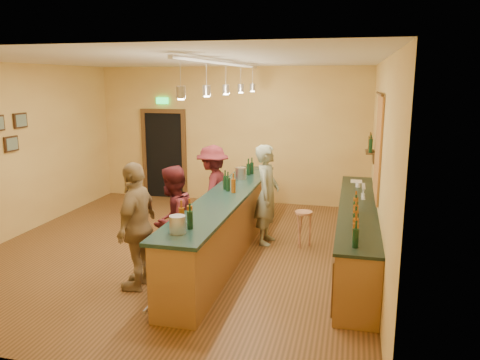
% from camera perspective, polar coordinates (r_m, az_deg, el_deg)
% --- Properties ---
extents(floor, '(7.00, 7.00, 0.00)m').
position_cam_1_polar(floor, '(8.29, -7.31, -8.40)').
color(floor, '#4F3316').
rests_on(floor, ground).
extents(ceiling, '(6.50, 7.00, 0.02)m').
position_cam_1_polar(ceiling, '(7.78, -7.96, 14.27)').
color(ceiling, silver).
rests_on(ceiling, wall_back).
extents(wall_back, '(6.50, 0.02, 3.20)m').
position_cam_1_polar(wall_back, '(11.18, -1.14, 5.47)').
color(wall_back, tan).
rests_on(wall_back, floor).
extents(wall_front, '(6.50, 0.02, 3.20)m').
position_cam_1_polar(wall_front, '(4.86, -22.66, -4.25)').
color(wall_front, tan).
rests_on(wall_front, floor).
extents(wall_left, '(0.02, 7.00, 3.20)m').
position_cam_1_polar(wall_left, '(9.54, -26.18, 3.08)').
color(wall_left, tan).
rests_on(wall_left, floor).
extents(wall_right, '(0.02, 7.00, 3.20)m').
position_cam_1_polar(wall_right, '(7.37, 16.68, 1.50)').
color(wall_right, tan).
rests_on(wall_right, floor).
extents(doorway, '(1.15, 0.09, 2.48)m').
position_cam_1_polar(doorway, '(11.77, -9.20, 3.32)').
color(doorway, black).
rests_on(doorway, wall_back).
extents(tapestry, '(0.03, 1.40, 1.60)m').
position_cam_1_polar(tapestry, '(7.72, 16.51, 3.86)').
color(tapestry, maroon).
rests_on(tapestry, wall_right).
extents(bottle_shelf, '(0.17, 0.55, 0.54)m').
position_cam_1_polar(bottle_shelf, '(9.23, 15.66, 4.02)').
color(bottle_shelf, '#512F18').
rests_on(bottle_shelf, wall_right).
extents(back_counter, '(0.60, 4.55, 1.27)m').
position_cam_1_polar(back_counter, '(7.80, 14.06, -6.23)').
color(back_counter, olive).
rests_on(back_counter, floor).
extents(tasting_bar, '(0.74, 5.10, 1.38)m').
position_cam_1_polar(tasting_bar, '(7.84, -1.65, -4.83)').
color(tasting_bar, olive).
rests_on(tasting_bar, floor).
extents(pendant_track, '(0.11, 4.60, 0.50)m').
position_cam_1_polar(pendant_track, '(7.51, -1.74, 12.80)').
color(pendant_track, silver).
rests_on(pendant_track, ceiling).
extents(bartender, '(0.44, 0.66, 1.79)m').
position_cam_1_polar(bartender, '(8.33, 3.31, -1.79)').
color(bartender, gray).
rests_on(bartender, floor).
extents(customer_a, '(0.77, 0.92, 1.67)m').
position_cam_1_polar(customer_a, '(7.02, -8.21, -5.05)').
color(customer_a, '#59191E').
rests_on(customer_a, floor).
extents(customer_b, '(0.46, 1.07, 1.81)m').
position_cam_1_polar(customer_b, '(6.69, -12.43, -5.47)').
color(customer_b, '#997A51').
rests_on(customer_b, floor).
extents(customer_c, '(0.71, 1.14, 1.70)m').
position_cam_1_polar(customer_c, '(8.88, -3.34, -1.21)').
color(customer_c, '#59191E').
rests_on(customer_c, floor).
extents(bar_stool, '(0.31, 0.31, 0.64)m').
position_cam_1_polar(bar_stool, '(8.31, 7.74, -4.79)').
color(bar_stool, '#AA6F4D').
rests_on(bar_stool, floor).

